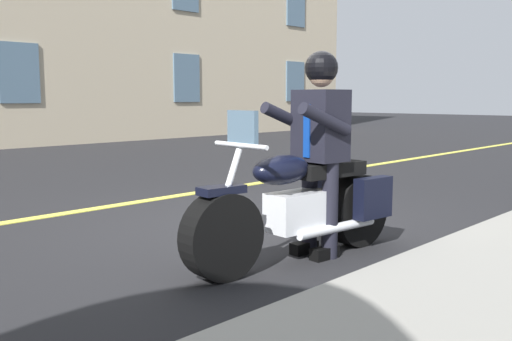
% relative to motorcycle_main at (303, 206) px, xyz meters
% --- Properties ---
extents(ground_plane, '(80.00, 80.00, 0.00)m').
position_rel_motorcycle_main_xyz_m(ground_plane, '(-0.55, -1.21, -0.45)').
color(ground_plane, black).
extents(lane_center_stripe, '(60.00, 0.16, 0.01)m').
position_rel_motorcycle_main_xyz_m(lane_center_stripe, '(-0.55, -3.21, -0.45)').
color(lane_center_stripe, '#E5DB4C').
rests_on(lane_center_stripe, ground_plane).
extents(motorcycle_main, '(2.22, 0.74, 1.26)m').
position_rel_motorcycle_main_xyz_m(motorcycle_main, '(0.00, 0.00, 0.00)').
color(motorcycle_main, black).
rests_on(motorcycle_main, ground_plane).
extents(rider_main, '(0.66, 0.59, 1.74)m').
position_rel_motorcycle_main_xyz_m(rider_main, '(-0.19, 0.02, 0.58)').
color(rider_main, black).
rests_on(rider_main, ground_plane).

